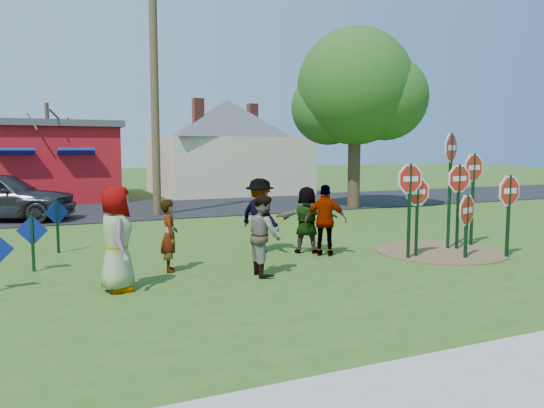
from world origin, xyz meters
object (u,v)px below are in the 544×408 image
(person_a, at_px, (117,239))
(person_b, at_px, (169,236))
(stop_sign_b, at_px, (451,160))
(leafy_tree, at_px, (358,93))
(stop_sign_a, at_px, (417,199))
(utility_pole, at_px, (154,78))
(stop_sign_d, at_px, (473,176))
(stop_sign_c, at_px, (459,187))

(person_a, height_order, person_b, person_a)
(stop_sign_b, bearing_deg, leafy_tree, 45.43)
(leafy_tree, bearing_deg, stop_sign_b, -108.46)
(person_b, distance_m, leafy_tree, 13.73)
(stop_sign_a, relative_size, person_a, 1.06)
(stop_sign_b, distance_m, person_a, 8.49)
(person_a, xyz_separation_m, utility_pole, (2.95, 10.57, 4.26))
(stop_sign_a, height_order, leafy_tree, leafy_tree)
(stop_sign_d, bearing_deg, stop_sign_c, -169.66)
(stop_sign_a, bearing_deg, utility_pole, 112.91)
(stop_sign_d, relative_size, leafy_tree, 0.34)
(stop_sign_a, height_order, utility_pole, utility_pole)
(stop_sign_a, relative_size, stop_sign_c, 0.87)
(stop_sign_d, xyz_separation_m, person_a, (-9.23, -0.74, -0.92))
(utility_pole, bearing_deg, person_b, -100.38)
(utility_pole, distance_m, leafy_tree, 8.43)
(stop_sign_a, xyz_separation_m, person_b, (-5.73, 0.96, -0.64))
(stop_sign_c, bearing_deg, utility_pole, 118.12)
(person_a, bearing_deg, leafy_tree, -47.77)
(stop_sign_a, bearing_deg, stop_sign_b, 19.98)
(stop_sign_a, xyz_separation_m, utility_pole, (-4.00, 10.38, 3.82))
(person_b, bearing_deg, utility_pole, -2.80)
(stop_sign_d, distance_m, person_a, 9.31)
(stop_sign_a, relative_size, stop_sign_b, 0.65)
(stop_sign_b, distance_m, stop_sign_c, 0.71)
(person_a, distance_m, person_b, 1.69)
(person_b, distance_m, utility_pole, 10.56)
(leafy_tree, bearing_deg, stop_sign_d, -103.34)
(leafy_tree, bearing_deg, person_a, -140.00)
(stop_sign_a, xyz_separation_m, stop_sign_c, (1.56, 0.31, 0.22))
(person_b, bearing_deg, stop_sign_a, -91.92)
(stop_sign_b, height_order, utility_pole, utility_pole)
(person_a, height_order, utility_pole, utility_pole)
(stop_sign_d, distance_m, person_b, 8.09)
(stop_sign_c, xyz_separation_m, leafy_tree, (2.80, 8.99, 3.31))
(person_b, height_order, utility_pole, utility_pole)
(stop_sign_c, bearing_deg, stop_sign_b, 134.93)
(utility_pole, bearing_deg, stop_sign_a, -68.92)
(stop_sign_a, distance_m, stop_sign_b, 1.73)
(stop_sign_b, distance_m, leafy_tree, 9.68)
(stop_sign_a, distance_m, person_b, 5.84)
(person_a, distance_m, utility_pole, 11.77)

